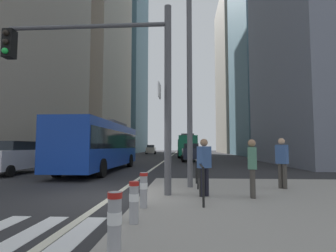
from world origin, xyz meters
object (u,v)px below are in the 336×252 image
(car_oncoming_mid, at_px, (151,149))
(city_bus_red_receding, at_px, (187,145))
(car_receding_near, at_px, (191,152))
(pedestrian_waiting, at_px, (204,164))
(sedan_white_oncoming, at_px, (11,157))
(bollard_right, at_px, (144,188))
(traffic_signal_gantry, at_px, (111,70))
(bollard_front, at_px, (114,222))
(pedestrian_walking, at_px, (252,165))
(pedestrian_far, at_px, (282,160))
(city_bus_red_distant, at_px, (184,145))
(street_lamp_post, at_px, (189,50))
(city_bus_blue_oncoming, at_px, (101,143))
(bollard_left, at_px, (134,200))

(car_oncoming_mid, bearing_deg, city_bus_red_receding, -65.30)
(city_bus_red_receding, relative_size, car_oncoming_mid, 2.50)
(car_receding_near, relative_size, pedestrian_waiting, 2.71)
(sedan_white_oncoming, bearing_deg, car_receding_near, 52.69)
(car_oncoming_mid, height_order, bollard_right, car_oncoming_mid)
(traffic_signal_gantry, xyz_separation_m, bollard_front, (1.42, -4.70, -3.44))
(car_oncoming_mid, bearing_deg, pedestrian_walking, -79.24)
(pedestrian_walking, height_order, pedestrian_far, pedestrian_far)
(city_bus_red_distant, bearing_deg, street_lamp_post, -89.59)
(city_bus_blue_oncoming, distance_m, pedestrian_far, 11.86)
(sedan_white_oncoming, bearing_deg, street_lamp_post, -26.69)
(traffic_signal_gantry, bearing_deg, city_bus_blue_oncoming, 109.22)
(sedan_white_oncoming, relative_size, pedestrian_walking, 2.57)
(car_oncoming_mid, xyz_separation_m, pedestrian_waiting, (7.85, -48.42, 0.11))
(sedan_white_oncoming, height_order, bollard_right, sedan_white_oncoming)
(sedan_white_oncoming, relative_size, bollard_left, 5.41)
(city_bus_red_receding, bearing_deg, pedestrian_far, -84.09)
(pedestrian_far, bearing_deg, pedestrian_walking, -129.79)
(street_lamp_post, bearing_deg, bollard_right, -109.68)
(street_lamp_post, distance_m, pedestrian_waiting, 4.56)
(city_bus_red_distant, relative_size, traffic_signal_gantry, 1.83)
(bollard_left, bearing_deg, pedestrian_waiting, 61.71)
(sedan_white_oncoming, distance_m, car_receding_near, 17.85)
(car_oncoming_mid, distance_m, street_lamp_post, 47.43)
(car_oncoming_mid, relative_size, pedestrian_far, 2.40)
(city_bus_blue_oncoming, relative_size, city_bus_red_receding, 1.06)
(street_lamp_post, relative_size, bollard_left, 9.97)
(traffic_signal_gantry, bearing_deg, sedan_white_oncoming, 138.78)
(bollard_left, height_order, pedestrian_walking, pedestrian_walking)
(car_receding_near, relative_size, bollard_left, 5.79)
(bollard_front, bearing_deg, city_bus_red_distant, 89.25)
(traffic_signal_gantry, distance_m, pedestrian_waiting, 4.18)
(city_bus_blue_oncoming, bearing_deg, traffic_signal_gantry, -70.78)
(pedestrian_walking, bearing_deg, city_bus_red_distant, 92.32)
(city_bus_red_distant, relative_size, bollard_front, 12.44)
(bollard_right, height_order, pedestrian_waiting, pedestrian_waiting)
(bollard_left, xyz_separation_m, pedestrian_walking, (2.95, 2.76, 0.49))
(car_oncoming_mid, height_order, bollard_left, car_oncoming_mid)
(city_bus_red_receding, relative_size, bollard_right, 12.66)
(sedan_white_oncoming, xyz_separation_m, pedestrian_waiting, (10.78, -7.00, 0.11))
(street_lamp_post, bearing_deg, car_receding_near, 88.72)
(car_oncoming_mid, height_order, traffic_signal_gantry, traffic_signal_gantry)
(city_bus_red_distant, distance_m, pedestrian_far, 51.08)
(city_bus_red_receding, height_order, traffic_signal_gantry, traffic_signal_gantry)
(city_bus_red_receding, xyz_separation_m, pedestrian_far, (3.14, -30.31, -0.69))
(city_bus_red_distant, bearing_deg, bollard_right, -90.88)
(pedestrian_waiting, bearing_deg, car_oncoming_mid, 99.21)
(city_bus_blue_oncoming, distance_m, pedestrian_waiting, 11.19)
(traffic_signal_gantry, xyz_separation_m, bollard_right, (1.34, -1.69, -3.46))
(bollard_left, xyz_separation_m, bollard_right, (-0.02, 1.35, 0.02))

